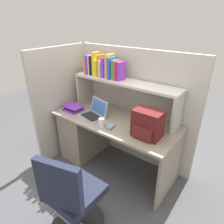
{
  "coord_description": "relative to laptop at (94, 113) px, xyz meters",
  "views": [
    {
      "loc": [
        1.32,
        -1.78,
        1.89
      ],
      "look_at": [
        0.0,
        -0.05,
        0.85
      ],
      "focal_mm": 32.15,
      "sensor_mm": 36.0,
      "label": 1
    }
  ],
  "objects": [
    {
      "name": "paper_cup",
      "position": [
        0.23,
        -0.14,
        0.0
      ],
      "size": [
        0.08,
        0.08,
        0.1
      ],
      "primitive_type": "cylinder",
      "color": "white",
      "rests_on": "desk"
    },
    {
      "name": "computer_mouse",
      "position": [
        0.34,
        -0.11,
        -0.03
      ],
      "size": [
        0.06,
        0.1,
        0.03
      ],
      "primitive_type": "cube",
      "rotation": [
        0.0,
        0.0,
        0.01
      ],
      "color": "#7299C6",
      "rests_on": "desk"
    },
    {
      "name": "ground_plane",
      "position": [
        0.25,
        0.09,
        -0.78
      ],
      "size": [
        8.0,
        8.0,
        0.0
      ],
      "primitive_type": "plane",
      "color": "#4C4C51"
    },
    {
      "name": "laptop",
      "position": [
        0.0,
        0.0,
        0.0
      ],
      "size": [
        0.36,
        0.32,
        0.22
      ],
      "color": "#B7BABF",
      "rests_on": "desk"
    },
    {
      "name": "cubicle_partition_rear",
      "position": [
        0.25,
        0.47,
        -0.01
      ],
      "size": [
        1.84,
        0.05,
        1.55
      ],
      "primitive_type": "cube",
      "color": "#BCB5A8",
      "rests_on": "ground_plane"
    },
    {
      "name": "reference_books_on_shelf",
      "position": [
        -0.07,
        0.29,
        0.52
      ],
      "size": [
        0.6,
        0.19,
        0.3
      ],
      "color": "orange",
      "rests_on": "overhead_hutch"
    },
    {
      "name": "desk_book_stack",
      "position": [
        -0.36,
        -0.03,
        -0.02
      ],
      "size": [
        0.25,
        0.2,
        0.07
      ],
      "color": "purple",
      "rests_on": "desk"
    },
    {
      "name": "desk",
      "position": [
        -0.14,
        0.09,
        -0.38
      ],
      "size": [
        1.6,
        0.7,
        0.73
      ],
      "color": "gray",
      "rests_on": "ground_plane"
    },
    {
      "name": "cubicle_partition_left",
      "position": [
        -0.6,
        0.04,
        -0.01
      ],
      "size": [
        0.05,
        1.06,
        1.55
      ],
      "primitive_type": "cube",
      "color": "#BCB5A8",
      "rests_on": "ground_plane"
    },
    {
      "name": "overhead_hutch",
      "position": [
        0.25,
        0.29,
        0.3
      ],
      "size": [
        1.44,
        0.28,
        0.45
      ],
      "color": "#BCB7AC",
      "rests_on": "desk"
    },
    {
      "name": "office_chair",
      "position": [
        0.51,
        -0.89,
        -0.39
      ],
      "size": [
        0.52,
        0.53,
        0.93
      ],
      "rotation": [
        0.0,
        0.0,
        3.41
      ],
      "color": "black",
      "rests_on": "ground_plane"
    },
    {
      "name": "backpack",
      "position": [
        0.75,
        -0.01,
        0.1
      ],
      "size": [
        0.3,
        0.23,
        0.3
      ],
      "color": "#591919",
      "rests_on": "desk"
    }
  ]
}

